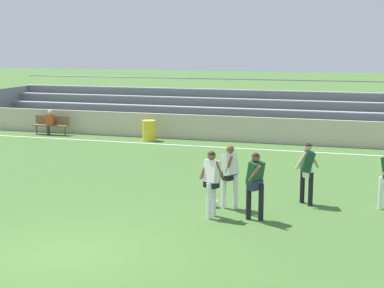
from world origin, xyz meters
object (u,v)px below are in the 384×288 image
Objects in this scene: bleacher_stand at (190,110)px; spectator_seated at (50,120)px; bench_far_right at (51,123)px; trash_bin at (149,130)px; player_dark_wide_left at (255,180)px; player_white_overlapping at (230,171)px; player_white_trailing_run at (211,178)px; soccer_ball at (215,203)px; player_dark_on_ball at (307,168)px.

spectator_seated is at bearing -152.22° from bleacher_stand.
trash_bin is at bearing -2.69° from bench_far_right.
bench_far_right is at bearing 138.57° from player_dark_wide_left.
player_white_overlapping reaches higher than spectator_seated.
player_white_trailing_run reaches higher than soccer_ball.
spectator_seated is at bearing 138.89° from player_dark_wide_left.
soccer_ball is (10.64, -9.71, -0.44)m from bench_far_right.
player_white_trailing_run is at bearing -44.48° from bench_far_right.
spectator_seated is at bearing 139.10° from player_white_overlapping.
soccer_ball is (-0.39, -0.03, -0.91)m from player_white_overlapping.
player_white_overlapping is at bearing -68.60° from bleacher_stand.
spectator_seated is 15.54m from player_dark_on_ball.
trash_bin is (5.12, -0.24, -0.09)m from bench_far_right.
trash_bin is at bearing 118.66° from player_white_trailing_run.
bleacher_stand reaches higher than player_dark_on_ball.
bench_far_right is at bearing 177.31° from trash_bin.
player_dark_on_ball is (2.18, 1.88, 0.00)m from player_white_trailing_run.
spectator_seated is 0.71× the size of player_white_trailing_run.
player_white_trailing_run is (5.65, -10.33, 0.56)m from trash_bin.
player_dark_wide_left is at bearing -43.77° from player_white_overlapping.
bleacher_stand is at bearing 27.78° from spectator_seated.
player_white_overlapping is (11.04, -9.56, 0.32)m from spectator_seated.
spectator_seated is 0.71× the size of player_dark_wide_left.
trash_bin is 11.79m from player_white_trailing_run.
bench_far_right is 1.95× the size of trash_bin.
player_white_overlapping reaches higher than player_dark_wide_left.
player_white_trailing_run is 0.99× the size of player_white_overlapping.
bench_far_right is 15.82m from player_dark_wide_left.
bench_far_right is 1.49× the size of spectator_seated.
bench_far_right is 15.60m from player_dark_on_ball.
player_white_trailing_run is 2.88m from player_dark_on_ball.
player_dark_wide_left is at bearing -41.11° from spectator_seated.
bench_far_right is 1.06× the size of player_dark_wide_left.
player_white_trailing_run is at bearing -70.88° from bleacher_stand.
trash_bin is at bearing -105.52° from bleacher_stand.
bleacher_stand is 14.44m from player_white_trailing_run.
player_dark_wide_left is at bearing 5.83° from player_white_trailing_run.
soccer_ball is (-0.13, 0.87, -0.91)m from player_white_trailing_run.
player_dark_on_ball reaches higher than trash_bin.
spectator_seated is 5.50× the size of soccer_ball.
bleacher_stand is 13.64m from player_dark_on_ball.
trash_bin is at bearing 122.07° from player_white_overlapping.
spectator_seated is at bearing 137.99° from soccer_ball.
player_dark_wide_left is at bearing -66.74° from bleacher_stand.
player_dark_on_ball is at bearing 58.35° from player_dark_wide_left.
player_white_overlapping reaches higher than player_white_trailing_run.
bleacher_stand is at bearing 109.12° from player_white_trailing_run.
player_white_overlapping is 1.14m from player_dark_wide_left.
spectator_seated is (-5.12, 0.12, 0.24)m from trash_bin.
player_dark_on_ball is (6.91, -11.76, -0.06)m from bleacher_stand.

